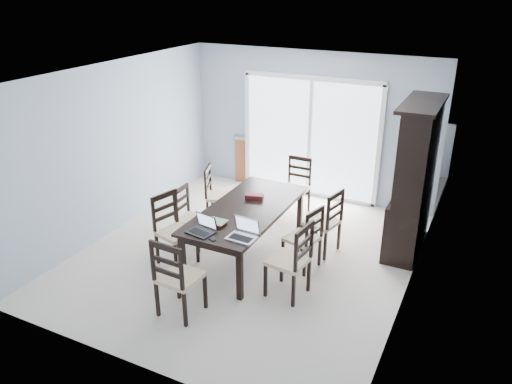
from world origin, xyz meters
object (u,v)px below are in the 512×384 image
dining_table (246,213)px  china_hutch (414,181)px  chair_end_far (297,179)px  hot_tub (285,150)px  chair_left_far (215,188)px  chair_left_near (171,221)px  laptop_silver (241,235)px  cell_phone (212,239)px  laptop_dark (200,229)px  chair_left_mid (188,210)px  chair_right_far (328,215)px  game_box (254,196)px  chair_right_near (295,253)px  chair_right_mid (308,232)px  chair_end_near (174,271)px

dining_table → china_hutch: bearing=31.7°
chair_end_far → hot_tub: 1.95m
chair_left_far → hot_tub: chair_left_far is taller
china_hutch → chair_left_far: (-3.00, -0.48, -0.50)m
hot_tub → chair_left_far: bearing=-92.6°
hot_tub → chair_left_near: bearing=-90.2°
laptop_silver → cell_phone: (-0.31, -0.18, -0.05)m
laptop_dark → hot_tub: laptop_dark is taller
china_hutch → hot_tub: china_hutch is taller
laptop_dark → hot_tub: (-0.67, 4.30, -0.34)m
chair_left_near → chair_left_mid: size_ratio=1.12×
chair_right_far → cell_phone: 1.85m
game_box → hot_tub: hot_tub is taller
chair_end_far → hot_tub: chair_end_far is taller
china_hutch → chair_right_near: 2.20m
chair_left_far → chair_left_near: bearing=-15.0°
dining_table → hot_tub: bearing=104.1°
hot_tub → china_hutch: bearing=-36.6°
chair_left_far → chair_left_mid: bearing=-16.9°
dining_table → laptop_silver: laptop_silver is taller
dining_table → cell_phone: 1.00m
laptop_dark → laptop_silver: 0.55m
laptop_dark → game_box: bearing=93.7°
chair_left_near → chair_right_mid: 1.88m
china_hutch → chair_left_mid: 3.28m
chair_left_far → laptop_dark: size_ratio=3.04×
chair_left_near → laptop_dark: size_ratio=3.27×
chair_right_mid → laptop_dark: size_ratio=3.01×
chair_left_mid → game_box: 1.01m
cell_phone → chair_end_far: bearing=111.5°
chair_right_near → hot_tub: 4.44m
laptop_dark → cell_phone: bearing=-10.1°
chair_right_near → laptop_silver: 0.70m
cell_phone → chair_left_mid: bearing=159.2°
chair_right_mid → hot_tub: size_ratio=0.51×
hot_tub → game_box: bearing=-75.1°
china_hutch → chair_right_mid: size_ratio=2.05×
dining_table → chair_end_far: (0.10, 1.68, -0.08)m
chair_left_far → game_box: bearing=46.0°
laptop_dark → laptop_silver: laptop_silver is taller
chair_left_far → chair_right_far: 1.99m
dining_table → game_box: size_ratio=8.51×
game_box → laptop_silver: bearing=-71.1°
cell_phone → game_box: (-0.09, 1.35, 0.03)m
chair_right_far → chair_right_mid: bearing=-178.2°
dining_table → chair_end_near: 1.64m
china_hutch → chair_end_far: 2.03m
chair_end_near → laptop_dark: size_ratio=3.34×
chair_left_far → chair_end_far: (1.07, 0.91, 0.02)m
game_box → chair_left_near: bearing=-131.1°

